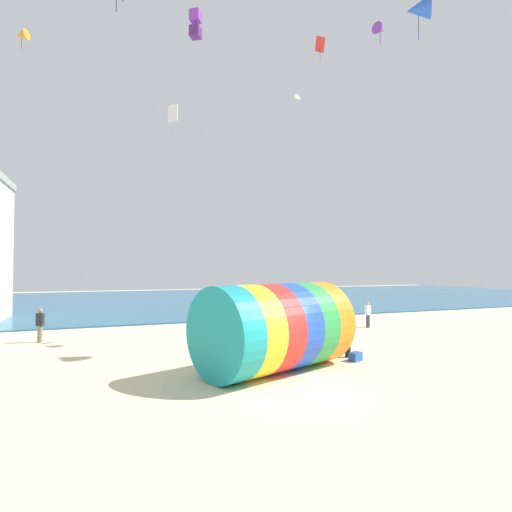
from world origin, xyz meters
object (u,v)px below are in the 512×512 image
(kite_handler, at_px, (348,336))
(kite_white_parafoil, at_px, (297,97))
(kite_purple_delta, at_px, (380,29))
(kite_white_diamond, at_px, (173,113))
(bystander_mid_beach, at_px, (368,314))
(kite_purple_box, at_px, (195,24))
(giant_inflatable_tube, at_px, (275,327))
(kite_red_diamond, at_px, (320,45))
(kite_orange_delta, at_px, (22,35))
(cooler_box, at_px, (356,357))
(bystander_near_water, at_px, (40,325))
(kite_blue_delta, at_px, (418,9))

(kite_handler, xyz_separation_m, kite_white_parafoil, (0.05, 4.88, 12.43))
(kite_white_parafoil, bearing_deg, kite_purple_delta, -24.85)
(kite_white_diamond, distance_m, kite_white_parafoil, 7.20)
(bystander_mid_beach, bearing_deg, kite_purple_delta, -116.01)
(kite_white_diamond, distance_m, kite_purple_box, 8.04)
(giant_inflatable_tube, relative_size, kite_red_diamond, 3.84)
(giant_inflatable_tube, height_order, kite_white_parafoil, kite_white_parafoil)
(kite_orange_delta, relative_size, bystander_mid_beach, 0.70)
(giant_inflatable_tube, height_order, kite_white_diamond, kite_white_diamond)
(kite_white_parafoil, height_order, kite_orange_delta, kite_orange_delta)
(cooler_box, bearing_deg, bystander_mid_beach, 50.57)
(kite_purple_box, bearing_deg, kite_white_diamond, 87.16)
(giant_inflatable_tube, bearing_deg, kite_purple_delta, 26.07)
(kite_white_diamond, distance_m, kite_orange_delta, 9.07)
(kite_white_diamond, distance_m, kite_purple_delta, 12.46)
(kite_white_parafoil, distance_m, kite_red_diamond, 8.97)
(kite_red_diamond, relative_size, kite_orange_delta, 1.44)
(kite_purple_delta, xyz_separation_m, bystander_near_water, (-17.15, 5.57, -16.09))
(kite_purple_delta, bearing_deg, cooler_box, -139.53)
(kite_blue_delta, xyz_separation_m, bystander_mid_beach, (1.93, 6.75, -15.46))
(kite_purple_delta, relative_size, kite_red_diamond, 0.72)
(giant_inflatable_tube, xyz_separation_m, kite_orange_delta, (-10.44, 11.01, 15.06))
(kite_red_diamond, bearing_deg, kite_purple_delta, -90.61)
(kite_handler, bearing_deg, giant_inflatable_tube, -165.88)
(kite_orange_delta, bearing_deg, bystander_mid_beach, -9.07)
(kite_white_parafoil, bearing_deg, kite_red_diamond, 48.26)
(kite_handler, distance_m, kite_purple_box, 14.10)
(kite_orange_delta, bearing_deg, kite_purple_box, -51.94)
(kite_blue_delta, distance_m, cooler_box, 16.69)
(kite_white_parafoil, relative_size, bystander_mid_beach, 0.42)
(kite_purple_delta, height_order, bystander_mid_beach, kite_purple_delta)
(kite_white_diamond, height_order, cooler_box, kite_white_diamond)
(bystander_mid_beach, bearing_deg, kite_blue_delta, -105.93)
(kite_red_diamond, bearing_deg, giant_inflatable_tube, -127.45)
(kite_purple_box, distance_m, cooler_box, 14.74)
(kite_purple_delta, bearing_deg, giant_inflatable_tube, -153.93)
(giant_inflatable_tube, xyz_separation_m, kite_handler, (3.83, 0.96, -0.72))
(kite_white_parafoil, xyz_separation_m, kite_purple_box, (-6.70, -4.58, 0.00))
(bystander_near_water, xyz_separation_m, cooler_box, (12.85, -9.23, -0.72))
(giant_inflatable_tube, xyz_separation_m, kite_white_parafoil, (3.88, 5.85, 11.71))
(kite_orange_delta, distance_m, bystander_mid_beach, 25.99)
(kite_white_parafoil, bearing_deg, bystander_mid_beach, 17.62)
(kite_orange_delta, relative_size, cooler_box, 2.26)
(kite_white_diamond, height_order, kite_red_diamond, kite_red_diamond)
(giant_inflatable_tube, bearing_deg, bystander_mid_beach, 38.09)
(kite_white_parafoil, distance_m, kite_purple_delta, 5.85)
(giant_inflatable_tube, height_order, bystander_near_water, giant_inflatable_tube)
(kite_handler, distance_m, cooler_box, 1.02)
(kite_white_parafoil, bearing_deg, kite_blue_delta, -49.80)
(kite_orange_delta, xyz_separation_m, cooler_box, (14.18, -10.75, -16.51))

